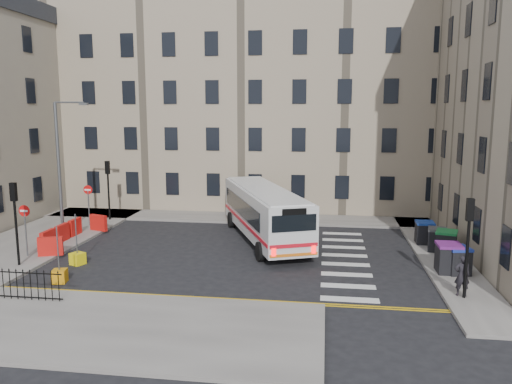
% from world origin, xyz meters
% --- Properties ---
extents(ground, '(120.00, 120.00, 0.00)m').
position_xyz_m(ground, '(0.00, 0.00, 0.00)').
color(ground, black).
rests_on(ground, ground).
extents(pavement_north, '(36.00, 3.20, 0.15)m').
position_xyz_m(pavement_north, '(-6.00, 8.60, 0.07)').
color(pavement_north, slate).
rests_on(pavement_north, ground).
extents(pavement_east, '(2.40, 26.00, 0.15)m').
position_xyz_m(pavement_east, '(9.00, 4.00, 0.07)').
color(pavement_east, slate).
rests_on(pavement_east, ground).
extents(pavement_west, '(6.00, 22.00, 0.15)m').
position_xyz_m(pavement_west, '(-14.00, 1.00, 0.07)').
color(pavement_west, slate).
rests_on(pavement_west, ground).
extents(pavement_sw, '(20.00, 6.00, 0.15)m').
position_xyz_m(pavement_sw, '(-7.00, -10.00, 0.07)').
color(pavement_sw, slate).
rests_on(pavement_sw, ground).
extents(terrace_north, '(38.30, 10.80, 17.20)m').
position_xyz_m(terrace_north, '(-7.00, 15.50, 8.62)').
color(terrace_north, gray).
rests_on(terrace_north, ground).
extents(traffic_light_east, '(0.28, 0.22, 4.10)m').
position_xyz_m(traffic_light_east, '(8.60, -5.50, 2.87)').
color(traffic_light_east, black).
rests_on(traffic_light_east, pavement_east).
extents(traffic_light_nw, '(0.28, 0.22, 4.10)m').
position_xyz_m(traffic_light_nw, '(-12.00, 6.50, 2.87)').
color(traffic_light_nw, black).
rests_on(traffic_light_nw, pavement_west).
extents(traffic_light_sw, '(0.28, 0.22, 4.10)m').
position_xyz_m(traffic_light_sw, '(-12.00, -4.00, 2.87)').
color(traffic_light_sw, black).
rests_on(traffic_light_sw, pavement_west).
extents(streetlamp, '(0.50, 0.22, 8.14)m').
position_xyz_m(streetlamp, '(-13.00, 2.00, 4.34)').
color(streetlamp, '#595B5E').
rests_on(streetlamp, pavement_west).
extents(no_entry_north, '(0.60, 0.08, 3.00)m').
position_xyz_m(no_entry_north, '(-12.50, 4.50, 2.08)').
color(no_entry_north, '#595B5E').
rests_on(no_entry_north, pavement_west).
extents(no_entry_south, '(0.60, 0.08, 3.00)m').
position_xyz_m(no_entry_south, '(-12.50, -2.50, 2.08)').
color(no_entry_south, '#595B5E').
rests_on(no_entry_south, pavement_west).
extents(roadworks_barriers, '(1.66, 6.26, 1.00)m').
position_xyz_m(roadworks_barriers, '(-11.84, 0.50, 0.65)').
color(roadworks_barriers, red).
rests_on(roadworks_barriers, pavement_west).
extents(bus, '(6.59, 11.40, 3.07)m').
position_xyz_m(bus, '(-0.67, 2.92, 1.77)').
color(bus, silver).
rests_on(bus, ground).
extents(wheelie_bin_a, '(1.19, 1.31, 1.27)m').
position_xyz_m(wheelie_bin_a, '(9.08, -2.30, 0.79)').
color(wheelie_bin_a, black).
rests_on(wheelie_bin_a, pavement_east).
extents(wheelie_bin_b, '(1.10, 1.26, 1.38)m').
position_xyz_m(wheelie_bin_b, '(8.70, -2.23, 0.85)').
color(wheelie_bin_b, black).
rests_on(wheelie_bin_b, pavement_east).
extents(wheelie_bin_c, '(1.34, 1.44, 1.31)m').
position_xyz_m(wheelie_bin_c, '(9.26, 0.72, 0.81)').
color(wheelie_bin_c, black).
rests_on(wheelie_bin_c, pavement_east).
extents(wheelie_bin_d, '(1.18, 1.29, 1.24)m').
position_xyz_m(wheelie_bin_d, '(8.97, 1.54, 0.77)').
color(wheelie_bin_d, black).
rests_on(wheelie_bin_d, pavement_east).
extents(wheelie_bin_e, '(1.02, 1.16, 1.26)m').
position_xyz_m(wheelie_bin_e, '(8.58, 3.02, 0.79)').
color(wheelie_bin_e, black).
rests_on(wheelie_bin_e, pavement_east).
extents(pedestrian, '(0.66, 0.46, 1.73)m').
position_xyz_m(pedestrian, '(8.53, -5.29, 1.01)').
color(pedestrian, black).
rests_on(pedestrian, pavement_east).
extents(bollard_yellow, '(0.79, 0.79, 0.60)m').
position_xyz_m(bollard_yellow, '(-9.39, -3.10, 0.30)').
color(bollard_yellow, yellow).
rests_on(bollard_yellow, ground).
extents(bollard_chevron, '(0.72, 0.72, 0.60)m').
position_xyz_m(bollard_chevron, '(-8.88, -5.74, 0.30)').
color(bollard_chevron, orange).
rests_on(bollard_chevron, ground).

